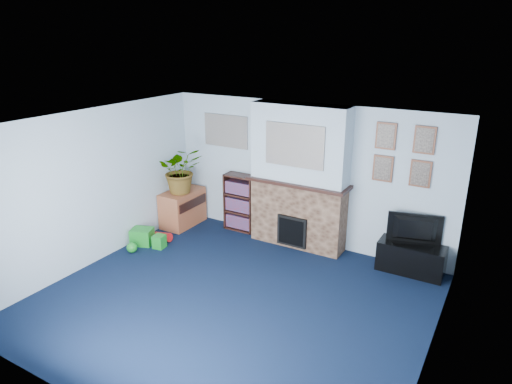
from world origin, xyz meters
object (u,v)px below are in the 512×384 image
Objects in this scene: tv_stand at (411,258)px; television at (415,230)px; sideboard at (183,207)px; bookshelf at (241,204)px.

television is (0.00, 0.02, 0.46)m from tv_stand.
tv_stand is 0.46m from television.
television reaches higher than tv_stand.
sideboard is at bearing -176.13° from tv_stand.
tv_stand is 3.08m from bookshelf.
bookshelf is at bearing -15.41° from television.
television is 4.16m from sideboard.
television is 3.08m from bookshelf.
tv_stand is at bearing 75.64° from television.
sideboard is (-4.14, -0.28, 0.12)m from tv_stand.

